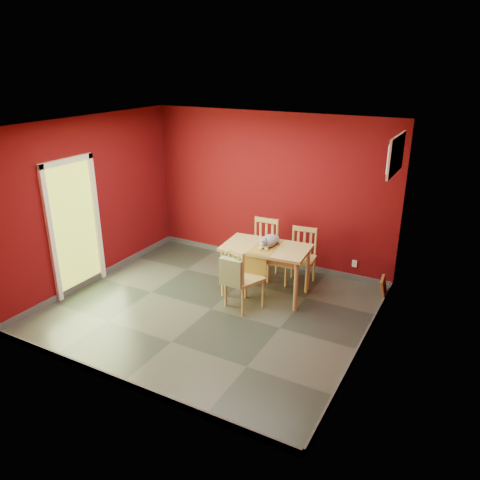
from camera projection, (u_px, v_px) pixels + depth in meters
The scene contains 13 objects.
ground at pixel (211, 309), 7.00m from camera, with size 4.50×4.50×0.00m, color #2D342D.
room_shell at pixel (211, 306), 6.99m from camera, with size 4.50×4.50×4.50m.
doorway at pixel (74, 223), 7.26m from camera, with size 0.06×1.01×2.13m.
window at pixel (396, 155), 5.99m from camera, with size 0.05×0.90×0.50m.
outlet_plate at pixel (354, 264), 7.82m from camera, with size 0.08×0.01×0.12m, color silver.
dining_table at pixel (266, 252), 7.19m from camera, with size 1.37×0.87×0.82m.
table_runner at pixel (263, 252), 7.08m from camera, with size 0.41×0.76×0.37m.
chair_far_left at pixel (263, 248), 7.94m from camera, with size 0.49×0.49×0.99m.
chair_far_right at pixel (302, 256), 7.66m from camera, with size 0.49×0.49×0.94m.
chair_near at pixel (242, 277), 6.86m from camera, with size 0.60×0.60×0.99m.
tote_bag at pixel (231, 272), 6.65m from camera, with size 0.35×0.20×0.48m.
cat at pixel (269, 239), 7.13m from camera, with size 0.25×0.48×0.24m, color slate, non-canonical shape.
picture_frame at pixel (384, 289), 7.24m from camera, with size 0.15×0.35×0.35m.
Camera 1 is at (3.31, -5.21, 3.49)m, focal length 35.00 mm.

